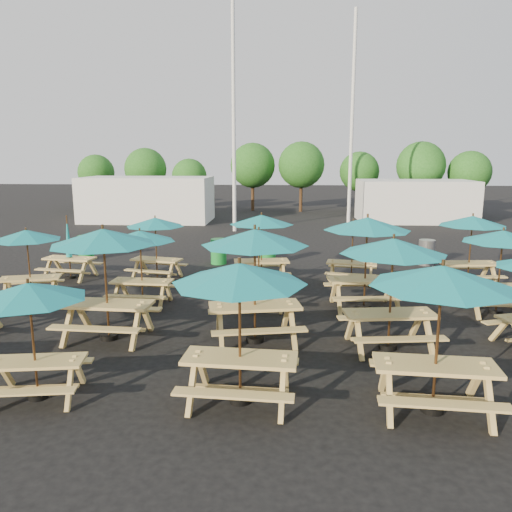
# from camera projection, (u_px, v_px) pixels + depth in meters

# --- Properties ---
(ground) EXTENTS (120.00, 120.00, 0.00)m
(ground) POSITION_uv_depth(u_px,v_px,m) (253.00, 305.00, 13.93)
(ground) COLOR black
(ground) RESTS_ON ground
(picnic_unit_2) EXTENTS (2.35, 2.35, 2.08)m
(picnic_unit_2) POSITION_uv_depth(u_px,v_px,m) (27.00, 239.00, 14.02)
(picnic_unit_2) COLOR tan
(picnic_unit_2) RESTS_ON ground
(picnic_unit_3) EXTENTS (1.88, 1.70, 2.16)m
(picnic_unit_3) POSITION_uv_depth(u_px,v_px,m) (69.00, 253.00, 16.82)
(picnic_unit_3) COLOR tan
(picnic_unit_3) RESTS_ON ground
(picnic_unit_4) EXTENTS (2.15, 2.15, 2.06)m
(picnic_unit_4) POSITION_uv_depth(u_px,v_px,m) (29.00, 298.00, 8.23)
(picnic_unit_4) COLOR tan
(picnic_unit_4) RESTS_ON ground
(picnic_unit_5) EXTENTS (2.44, 2.44, 2.56)m
(picnic_unit_5) POSITION_uv_depth(u_px,v_px,m) (103.00, 243.00, 10.92)
(picnic_unit_5) COLOR tan
(picnic_unit_5) RESTS_ON ground
(picnic_unit_6) EXTENTS (2.04, 2.04, 2.12)m
(picnic_unit_6) POSITION_uv_depth(u_px,v_px,m) (140.00, 240.00, 13.58)
(picnic_unit_6) COLOR tan
(picnic_unit_6) RESTS_ON ground
(picnic_unit_7) EXTENTS (2.30, 2.30, 2.11)m
(picnic_unit_7) POSITION_uv_depth(u_px,v_px,m) (155.00, 226.00, 16.52)
(picnic_unit_7) COLOR tan
(picnic_unit_7) RESTS_ON ground
(picnic_unit_8) EXTENTS (2.35, 2.35, 2.43)m
(picnic_unit_8) POSITION_uv_depth(u_px,v_px,m) (239.00, 281.00, 8.04)
(picnic_unit_8) COLOR tan
(picnic_unit_8) RESTS_ON ground
(picnic_unit_9) EXTENTS (2.77, 2.77, 2.57)m
(picnic_unit_9) POSITION_uv_depth(u_px,v_px,m) (255.00, 244.00, 10.76)
(picnic_unit_9) COLOR tan
(picnic_unit_9) RESTS_ON ground
(picnic_unit_10) EXTENTS (2.13, 2.13, 2.18)m
(picnic_unit_10) POSITION_uv_depth(u_px,v_px,m) (259.00, 240.00, 13.38)
(picnic_unit_10) COLOR tan
(picnic_unit_10) RESTS_ON ground
(picnic_unit_11) EXTENTS (2.35, 2.35, 2.26)m
(picnic_unit_11) POSITION_uv_depth(u_px,v_px,m) (262.00, 224.00, 16.01)
(picnic_unit_11) COLOR tan
(picnic_unit_11) RESTS_ON ground
(picnic_unit_12) EXTENTS (2.39, 2.39, 2.46)m
(picnic_unit_12) POSITION_uv_depth(u_px,v_px,m) (442.00, 285.00, 7.72)
(picnic_unit_12) COLOR tan
(picnic_unit_12) RESTS_ON ground
(picnic_unit_13) EXTENTS (2.49, 2.49, 2.44)m
(picnic_unit_13) POSITION_uv_depth(u_px,v_px,m) (393.00, 253.00, 10.36)
(picnic_unit_13) COLOR tan
(picnic_unit_13) RESTS_ON ground
(picnic_unit_14) EXTENTS (2.51, 2.51, 2.53)m
(picnic_unit_14) POSITION_uv_depth(u_px,v_px,m) (367.00, 229.00, 13.20)
(picnic_unit_14) COLOR tan
(picnic_unit_14) RESTS_ON ground
(picnic_unit_15) EXTENTS (2.17, 2.17, 2.05)m
(picnic_unit_15) POSITION_uv_depth(u_px,v_px,m) (353.00, 229.00, 16.11)
(picnic_unit_15) COLOR tan
(picnic_unit_15) RESTS_ON ground
(picnic_unit_18) EXTENTS (2.15, 2.15, 2.24)m
(picnic_unit_18) POSITION_uv_depth(u_px,v_px,m) (503.00, 241.00, 12.82)
(picnic_unit_18) COLOR tan
(picnic_unit_18) RESTS_ON ground
(picnic_unit_19) EXTENTS (2.24, 2.24, 2.28)m
(picnic_unit_19) POSITION_uv_depth(u_px,v_px,m) (472.00, 225.00, 15.65)
(picnic_unit_19) COLOR tan
(picnic_unit_19) RESTS_ON ground
(waste_bin_0) EXTENTS (0.60, 0.60, 0.97)m
(waste_bin_0) POSITION_uv_depth(u_px,v_px,m) (86.00, 248.00, 20.02)
(waste_bin_0) COLOR #18872F
(waste_bin_0) RESTS_ON ground
(waste_bin_1) EXTENTS (0.60, 0.60, 0.97)m
(waste_bin_1) POSITION_uv_depth(u_px,v_px,m) (219.00, 251.00, 19.23)
(waste_bin_1) COLOR #18872F
(waste_bin_1) RESTS_ON ground
(waste_bin_2) EXTENTS (0.60, 0.60, 0.97)m
(waste_bin_2) POSITION_uv_depth(u_px,v_px,m) (268.00, 251.00, 19.25)
(waste_bin_2) COLOR #18872F
(waste_bin_2) RESTS_ON ground
(waste_bin_3) EXTENTS (0.60, 0.60, 0.97)m
(waste_bin_3) POSITION_uv_depth(u_px,v_px,m) (426.00, 252.00, 19.02)
(waste_bin_3) COLOR gray
(waste_bin_3) RESTS_ON ground
(mast_0) EXTENTS (0.20, 0.20, 12.00)m
(mast_0) POSITION_uv_depth(u_px,v_px,m) (234.00, 120.00, 26.58)
(mast_0) COLOR silver
(mast_0) RESTS_ON ground
(mast_1) EXTENTS (0.20, 0.20, 12.00)m
(mast_1) POSITION_uv_depth(u_px,v_px,m) (352.00, 122.00, 28.13)
(mast_1) COLOR silver
(mast_1) RESTS_ON ground
(event_tent_0) EXTENTS (8.00, 4.00, 2.80)m
(event_tent_0) POSITION_uv_depth(u_px,v_px,m) (148.00, 199.00, 31.78)
(event_tent_0) COLOR silver
(event_tent_0) RESTS_ON ground
(event_tent_1) EXTENTS (7.00, 4.00, 2.60)m
(event_tent_1) POSITION_uv_depth(u_px,v_px,m) (415.00, 201.00, 31.70)
(event_tent_1) COLOR silver
(event_tent_1) RESTS_ON ground
(tree_0) EXTENTS (2.80, 2.80, 4.24)m
(tree_0) POSITION_uv_depth(u_px,v_px,m) (96.00, 173.00, 38.97)
(tree_0) COLOR #382314
(tree_0) RESTS_ON ground
(tree_1) EXTENTS (3.11, 3.11, 4.72)m
(tree_1) POSITION_uv_depth(u_px,v_px,m) (146.00, 169.00, 37.32)
(tree_1) COLOR #382314
(tree_1) RESTS_ON ground
(tree_2) EXTENTS (2.59, 2.59, 3.93)m
(tree_2) POSITION_uv_depth(u_px,v_px,m) (189.00, 176.00, 36.97)
(tree_2) COLOR #382314
(tree_2) RESTS_ON ground
(tree_3) EXTENTS (3.36, 3.36, 5.09)m
(tree_3) POSITION_uv_depth(u_px,v_px,m) (253.00, 165.00, 37.56)
(tree_3) COLOR #382314
(tree_3) RESTS_ON ground
(tree_4) EXTENTS (3.41, 3.41, 5.17)m
(tree_4) POSITION_uv_depth(u_px,v_px,m) (301.00, 165.00, 36.87)
(tree_4) COLOR #382314
(tree_4) RESTS_ON ground
(tree_5) EXTENTS (2.94, 2.94, 4.45)m
(tree_5) POSITION_uv_depth(u_px,v_px,m) (359.00, 172.00, 37.10)
(tree_5) COLOR #382314
(tree_5) RESTS_ON ground
(tree_6) EXTENTS (3.38, 3.38, 5.13)m
(tree_6) POSITION_uv_depth(u_px,v_px,m) (421.00, 166.00, 35.02)
(tree_6) COLOR #382314
(tree_6) RESTS_ON ground
(tree_7) EXTENTS (2.95, 2.95, 4.48)m
(tree_7) POSITION_uv_depth(u_px,v_px,m) (470.00, 172.00, 34.92)
(tree_7) COLOR #382314
(tree_7) RESTS_ON ground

